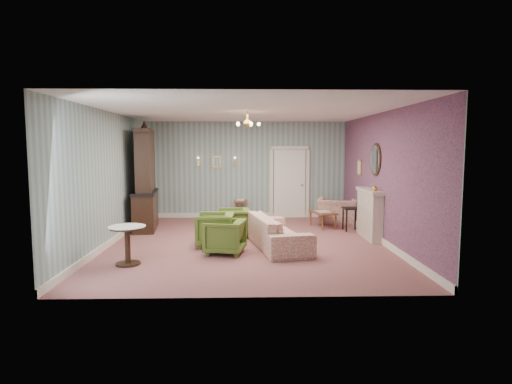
{
  "coord_description": "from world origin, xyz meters",
  "views": [
    {
      "loc": [
        -0.06,
        -9.32,
        2.11
      ],
      "look_at": [
        0.2,
        0.4,
        1.1
      ],
      "focal_mm": 29.7,
      "sensor_mm": 36.0,
      "label": 1
    }
  ],
  "objects_px": {
    "wingback_chair": "(338,206)",
    "dresser": "(145,177)",
    "olive_chair_b": "(215,228)",
    "sofa_chintz": "(277,226)",
    "olive_chair_a": "(225,235)",
    "coffee_table": "(323,219)",
    "fireplace": "(369,214)",
    "side_table_black": "(351,219)",
    "olive_chair_c": "(234,221)",
    "pedestal_table": "(128,245)"
  },
  "relations": [
    {
      "from": "olive_chair_a",
      "to": "sofa_chintz",
      "type": "height_order",
      "value": "sofa_chintz"
    },
    {
      "from": "side_table_black",
      "to": "coffee_table",
      "type": "bearing_deg",
      "value": 140.59
    },
    {
      "from": "fireplace",
      "to": "pedestal_table",
      "type": "bearing_deg",
      "value": -156.9
    },
    {
      "from": "dresser",
      "to": "side_table_black",
      "type": "relative_size",
      "value": 4.54
    },
    {
      "from": "olive_chair_b",
      "to": "olive_chair_c",
      "type": "height_order",
      "value": "olive_chair_b"
    },
    {
      "from": "coffee_table",
      "to": "wingback_chair",
      "type": "bearing_deg",
      "value": 50.87
    },
    {
      "from": "olive_chair_c",
      "to": "wingback_chair",
      "type": "height_order",
      "value": "wingback_chair"
    },
    {
      "from": "dresser",
      "to": "coffee_table",
      "type": "height_order",
      "value": "dresser"
    },
    {
      "from": "olive_chair_a",
      "to": "side_table_black",
      "type": "height_order",
      "value": "olive_chair_a"
    },
    {
      "from": "coffee_table",
      "to": "sofa_chintz",
      "type": "bearing_deg",
      "value": -122.03
    },
    {
      "from": "fireplace",
      "to": "coffee_table",
      "type": "xyz_separation_m",
      "value": [
        -0.84,
        1.38,
        -0.36
      ]
    },
    {
      "from": "wingback_chair",
      "to": "dresser",
      "type": "distance_m",
      "value": 5.35
    },
    {
      "from": "wingback_chair",
      "to": "fireplace",
      "type": "height_order",
      "value": "fireplace"
    },
    {
      "from": "olive_chair_c",
      "to": "wingback_chair",
      "type": "bearing_deg",
      "value": 117.77
    },
    {
      "from": "coffee_table",
      "to": "olive_chair_a",
      "type": "bearing_deg",
      "value": -132.22
    },
    {
      "from": "olive_chair_b",
      "to": "side_table_black",
      "type": "relative_size",
      "value": 1.31
    },
    {
      "from": "pedestal_table",
      "to": "fireplace",
      "type": "bearing_deg",
      "value": 23.1
    },
    {
      "from": "coffee_table",
      "to": "pedestal_table",
      "type": "xyz_separation_m",
      "value": [
        -4.21,
        -3.53,
        0.14
      ]
    },
    {
      "from": "olive_chair_a",
      "to": "fireplace",
      "type": "bearing_deg",
      "value": 124.03
    },
    {
      "from": "olive_chair_a",
      "to": "wingback_chair",
      "type": "distance_m",
      "value": 4.56
    },
    {
      "from": "olive_chair_c",
      "to": "sofa_chintz",
      "type": "bearing_deg",
      "value": 36.92
    },
    {
      "from": "coffee_table",
      "to": "side_table_black",
      "type": "xyz_separation_m",
      "value": [
        0.63,
        -0.51,
        0.09
      ]
    },
    {
      "from": "wingback_chair",
      "to": "pedestal_table",
      "type": "xyz_separation_m",
      "value": [
        -4.75,
        -4.2,
        -0.11
      ]
    },
    {
      "from": "wingback_chair",
      "to": "sofa_chintz",
      "type": "bearing_deg",
      "value": 70.9
    },
    {
      "from": "olive_chair_b",
      "to": "fireplace",
      "type": "height_order",
      "value": "fireplace"
    },
    {
      "from": "olive_chair_b",
      "to": "olive_chair_c",
      "type": "distance_m",
      "value": 1.05
    },
    {
      "from": "sofa_chintz",
      "to": "dresser",
      "type": "distance_m",
      "value": 4.02
    },
    {
      "from": "coffee_table",
      "to": "side_table_black",
      "type": "height_order",
      "value": "side_table_black"
    },
    {
      "from": "olive_chair_b",
      "to": "olive_chair_c",
      "type": "relative_size",
      "value": 1.07
    },
    {
      "from": "olive_chair_b",
      "to": "sofa_chintz",
      "type": "distance_m",
      "value": 1.35
    },
    {
      "from": "olive_chair_b",
      "to": "sofa_chintz",
      "type": "bearing_deg",
      "value": 86.34
    },
    {
      "from": "sofa_chintz",
      "to": "coffee_table",
      "type": "distance_m",
      "value": 2.63
    },
    {
      "from": "pedestal_table",
      "to": "sofa_chintz",
      "type": "bearing_deg",
      "value": 24.99
    },
    {
      "from": "olive_chair_c",
      "to": "side_table_black",
      "type": "height_order",
      "value": "olive_chair_c"
    },
    {
      "from": "side_table_black",
      "to": "pedestal_table",
      "type": "relative_size",
      "value": 0.84
    },
    {
      "from": "sofa_chintz",
      "to": "side_table_black",
      "type": "relative_size",
      "value": 3.83
    },
    {
      "from": "olive_chair_a",
      "to": "dresser",
      "type": "height_order",
      "value": "dresser"
    },
    {
      "from": "side_table_black",
      "to": "sofa_chintz",
      "type": "bearing_deg",
      "value": -139.73
    },
    {
      "from": "olive_chair_b",
      "to": "wingback_chair",
      "type": "xyz_separation_m",
      "value": [
        3.27,
        2.75,
        0.08
      ]
    },
    {
      "from": "coffee_table",
      "to": "dresser",
      "type": "bearing_deg",
      "value": -178.86
    },
    {
      "from": "olive_chair_c",
      "to": "olive_chair_b",
      "type": "bearing_deg",
      "value": -25.35
    },
    {
      "from": "olive_chair_a",
      "to": "pedestal_table",
      "type": "bearing_deg",
      "value": -53.49
    },
    {
      "from": "olive_chair_a",
      "to": "olive_chair_b",
      "type": "height_order",
      "value": "olive_chair_b"
    },
    {
      "from": "dresser",
      "to": "pedestal_table",
      "type": "xyz_separation_m",
      "value": [
        0.47,
        -3.44,
        -1.01
      ]
    },
    {
      "from": "olive_chair_b",
      "to": "coffee_table",
      "type": "bearing_deg",
      "value": 129.44
    },
    {
      "from": "olive_chair_b",
      "to": "coffee_table",
      "type": "distance_m",
      "value": 3.44
    },
    {
      "from": "olive_chair_a",
      "to": "olive_chair_c",
      "type": "bearing_deg",
      "value": -173.21
    },
    {
      "from": "side_table_black",
      "to": "wingback_chair",
      "type": "bearing_deg",
      "value": 94.14
    },
    {
      "from": "olive_chair_c",
      "to": "side_table_black",
      "type": "xyz_separation_m",
      "value": [
        2.97,
        0.59,
        -0.07
      ]
    },
    {
      "from": "olive_chair_b",
      "to": "olive_chair_a",
      "type": "bearing_deg",
      "value": 22.46
    }
  ]
}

